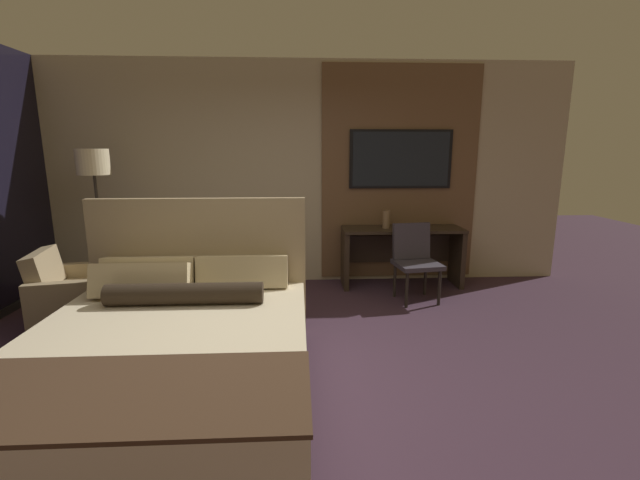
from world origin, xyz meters
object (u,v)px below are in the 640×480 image
at_px(desk_chair, 414,255).
at_px(bed, 170,353).
at_px(floor_lamp, 94,175).
at_px(tv, 401,159).
at_px(armchair_by_window, 79,299).
at_px(vase_tall, 386,219).
at_px(desk, 401,247).

bearing_deg(desk_chair, bed, -147.66).
bearing_deg(desk_chair, floor_lamp, 169.70).
distance_m(tv, floor_lamp, 3.59).
relative_size(desk_chair, armchair_by_window, 0.94).
bearing_deg(floor_lamp, tv, 9.69).
height_order(tv, desk_chair, tv).
xyz_separation_m(armchair_by_window, vase_tall, (3.28, 1.07, 0.60)).
height_order(bed, floor_lamp, floor_lamp).
distance_m(desk_chair, vase_tall, 0.65).
distance_m(bed, floor_lamp, 2.68).
height_order(bed, armchair_by_window, bed).
height_order(tv, floor_lamp, tv).
height_order(floor_lamp, vase_tall, floor_lamp).
relative_size(floor_lamp, vase_tall, 7.73).
bearing_deg(armchair_by_window, floor_lamp, -7.24).
bearing_deg(bed, floor_lamp, 122.96).
bearing_deg(tv, armchair_by_window, -159.49).
xyz_separation_m(desk_chair, armchair_by_window, (-3.52, -0.57, -0.26)).
xyz_separation_m(bed, tv, (2.21, 2.65, 1.27)).
bearing_deg(floor_lamp, desk, 6.44).
bearing_deg(vase_tall, desk, 9.45).
height_order(tv, armchair_by_window, tv).
xyz_separation_m(desk, armchair_by_window, (-3.49, -1.10, -0.24)).
distance_m(bed, vase_tall, 3.18).
bearing_deg(desk_chair, armchair_by_window, -178.98).
bearing_deg(desk, bed, -132.14).
xyz_separation_m(desk, vase_tall, (-0.21, -0.03, 0.36)).
bearing_deg(bed, tv, 50.13).
bearing_deg(floor_lamp, desk_chair, -2.15).
bearing_deg(floor_lamp, vase_tall, 6.25).
bearing_deg(vase_tall, floor_lamp, -173.75).
bearing_deg(desk, armchair_by_window, -162.49).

